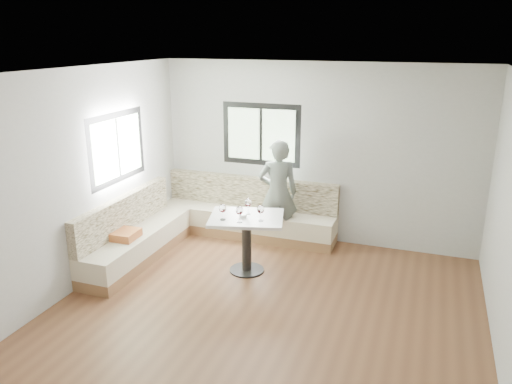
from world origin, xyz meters
TOP-DOWN VIEW (x-y plane):
  - room at (-0.08, 0.08)m, footprint 5.01×5.01m
  - banquette at (-1.59, 1.63)m, footprint 2.90×2.80m
  - table at (-0.60, 1.02)m, footprint 1.15×1.00m
  - person at (-0.49, 2.09)m, footprint 0.72×0.61m
  - olive_ramekin at (-0.63, 0.99)m, footprint 0.10×0.10m
  - wine_glass_a at (-0.85, 0.80)m, footprint 0.10×0.10m
  - wine_glass_b at (-0.61, 0.80)m, footprint 0.10×0.10m
  - wine_glass_c at (-0.36, 0.94)m, footprint 0.10×0.10m
  - wine_glass_d at (-0.62, 1.14)m, footprint 0.10×0.10m

SIDE VIEW (x-z plane):
  - banquette at x=-1.59m, z-range -0.14..0.81m
  - table at x=-0.60m, z-range 0.20..1.01m
  - olive_ramekin at x=-0.63m, z-range 0.81..0.85m
  - person at x=-0.49m, z-range 0.00..1.68m
  - wine_glass_a at x=-0.85m, z-range 0.85..1.07m
  - wine_glass_b at x=-0.61m, z-range 0.85..1.07m
  - wine_glass_c at x=-0.36m, z-range 0.85..1.07m
  - wine_glass_d at x=-0.62m, z-range 0.85..1.07m
  - room at x=-0.08m, z-range 0.01..2.82m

